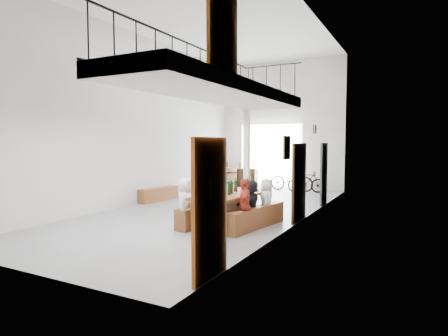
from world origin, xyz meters
The scene contains 24 objects.
floor centered at (0.00, 0.00, 0.00)m, with size 12.00×12.00×0.00m, color slate.
room_walls centered at (0.00, 0.00, 3.55)m, with size 12.00×12.00×12.00m.
gateway_portal centered at (-0.40, 5.94, 1.40)m, with size 2.80×0.08×2.80m, color white.
right_wall_decor centered at (2.70, -1.87, 1.74)m, with size 0.07×8.28×5.07m.
balcony centered at (1.98, -3.13, 2.96)m, with size 1.52×5.62×4.00m.
tasting_table centered at (1.44, -1.61, 0.71)m, with size 1.20×2.44×0.79m.
bench_inner centered at (0.83, -1.66, 0.25)m, with size 0.35×2.17×0.50m, color brown.
bench_wall centered at (2.05, -1.55, 0.25)m, with size 0.28×2.19×0.50m, color brown.
tableware centered at (1.42, -1.74, 0.93)m, with size 0.68×1.42×0.35m.
side_bench centered at (-2.50, 0.64, 0.23)m, with size 0.36×1.65×0.46m, color brown.
oak_barrel centered at (-2.06, 5.27, 0.45)m, with size 0.61×0.61×0.90m.
serving_counter centered at (-1.75, 5.65, 0.42)m, with size 1.59×0.44×0.84m, color #37210E.
counter_bottles centered at (-1.75, 5.65, 0.98)m, with size 1.35×0.10×0.28m.
guest_left_a centered at (0.62, -2.44, 0.60)m, with size 0.59×0.38×1.20m, color white.
guest_left_b centered at (0.70, -1.66, 0.55)m, with size 0.40×0.26×1.10m, color teal.
guest_left_c centered at (0.67, -1.14, 0.56)m, with size 0.55×0.43×1.13m, color white.
guest_left_d centered at (0.76, -0.78, 0.56)m, with size 0.73×0.42×1.12m, color teal.
guest_right_a centered at (1.97, -2.07, 0.61)m, with size 0.71×0.30×1.22m, color #AF2E1E.
guest_right_b centered at (1.93, -1.60, 0.57)m, with size 1.06×0.34×1.14m, color black.
guest_right_c centered at (2.06, -0.94, 0.56)m, with size 0.55×0.36×1.12m, color white.
host_standing centered at (1.88, -3.34, 0.91)m, with size 0.67×0.44×1.83m, color #4C552F.
potted_plant centered at (2.45, 0.90, 0.19)m, with size 0.34×0.29×0.38m, color #1C471E.
bicycle_near centered at (0.77, 5.27, 0.49)m, with size 0.65×1.86×0.98m, color black.
bicycle_far centered at (1.46, 5.04, 0.44)m, with size 0.42×1.48×0.89m, color black.
Camera 1 is at (5.39, -9.63, 2.03)m, focal length 30.00 mm.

